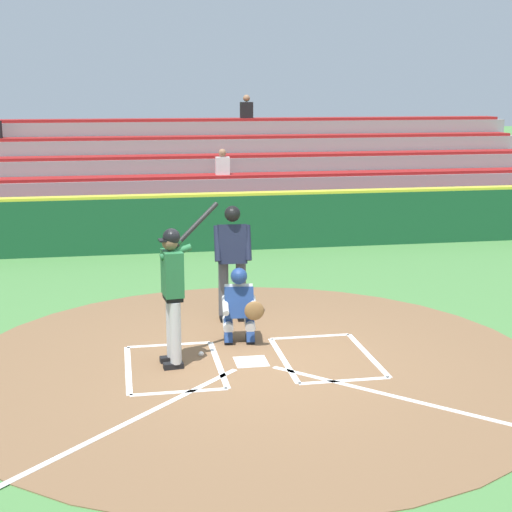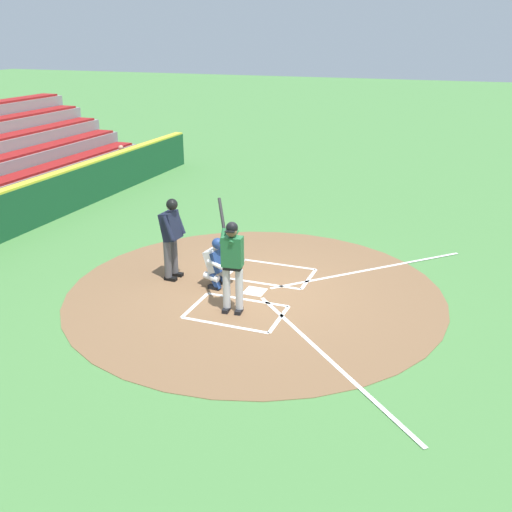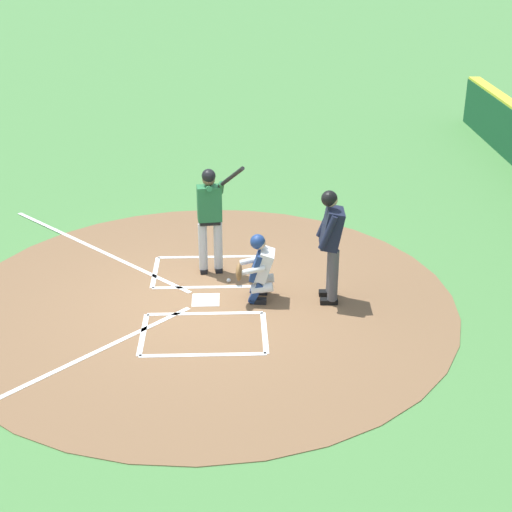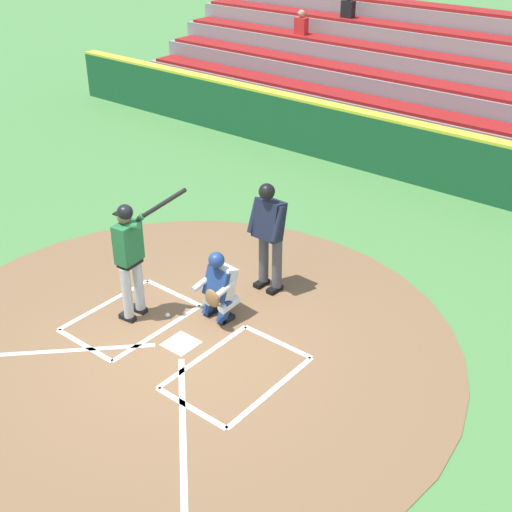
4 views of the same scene
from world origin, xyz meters
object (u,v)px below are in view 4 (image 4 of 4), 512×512
Objects in this scene: batter at (130,253)px; catcher at (219,285)px; baseball at (168,315)px; plate_umpire at (269,230)px.

catcher is at bearing -142.66° from batter.
plate_umpire is at bearing -113.07° from baseball.
catcher is 0.96m from baseball.
catcher is 0.61× the size of plate_umpire.
plate_umpire is at bearing -93.05° from catcher.
baseball is at bearing 37.72° from catcher.
batter is at bearing 37.34° from catcher.
baseball is (0.68, 1.61, -1.04)m from plate_umpire.
batter is 1.14× the size of plate_umpire.
plate_umpire is (-0.06, -1.12, 0.49)m from catcher.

